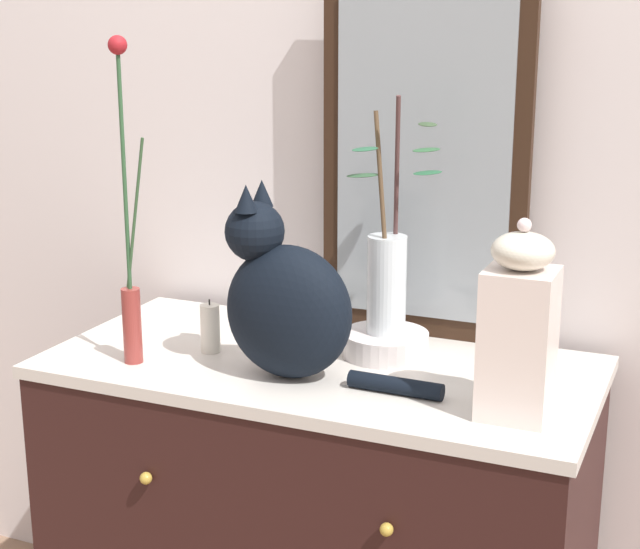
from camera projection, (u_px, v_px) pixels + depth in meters
name	position (u px, v px, depth m)	size (l,w,h in m)	color
wall_back	(382.00, 102.00, 2.13)	(4.40, 0.08, 2.60)	silver
sideboard	(320.00, 542.00, 2.05)	(1.10, 0.55, 0.81)	black
mirror_leaning	(424.00, 161.00, 2.02)	(0.44, 0.03, 0.76)	black
cat_sitting	(286.00, 301.00, 1.83)	(0.43, 0.16, 0.37)	black
vase_slim_green	(129.00, 267.00, 1.89)	(0.07, 0.04, 0.64)	maroon
bowl_porcelain	(386.00, 344.00, 1.98)	(0.18, 0.18, 0.05)	silver
vase_glass_clear	(388.00, 274.00, 1.94)	(0.19, 0.16, 0.48)	silver
jar_lidded_porcelain	(519.00, 328.00, 1.64)	(0.12, 0.12, 0.35)	silver
candle_pillar	(210.00, 328.00, 1.99)	(0.04, 0.04, 0.11)	silver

